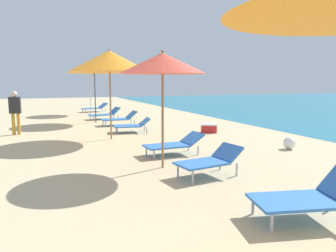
{
  "coord_description": "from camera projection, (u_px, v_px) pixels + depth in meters",
  "views": [
    {
      "loc": [
        -2.1,
        2.15,
        1.83
      ],
      "look_at": [
        0.6,
        8.98,
        0.8
      ],
      "focal_mm": 33.89,
      "sensor_mm": 36.0,
      "label": 1
    }
  ],
  "objects": [
    {
      "name": "umbrella_third",
      "position": [
        162.0,
        63.0,
        6.52
      ],
      "size": [
        1.83,
        1.83,
        2.48
      ],
      "color": "olive",
      "rests_on": "ground"
    },
    {
      "name": "umbrella_farthest",
      "position": [
        89.0,
        68.0,
        17.8
      ],
      "size": [
        2.11,
        2.11,
        2.91
      ],
      "color": "silver",
      "rests_on": "ground"
    },
    {
      "name": "umbrella_fifth",
      "position": [
        94.0,
        68.0,
        13.98
      ],
      "size": [
        2.42,
        2.42,
        2.7
      ],
      "color": "#4C4C51",
      "rests_on": "ground"
    },
    {
      "name": "lounger_third_inland",
      "position": [
        210.0,
        160.0,
        6.15
      ],
      "size": [
        1.35,
        0.78,
        0.58
      ],
      "rotation": [
        0.0,
        0.0,
        3.28
      ],
      "color": "blue",
      "rests_on": "ground"
    },
    {
      "name": "beach_ball",
      "position": [
        289.0,
        143.0,
        8.66
      ],
      "size": [
        0.33,
        0.33,
        0.33
      ],
      "primitive_type": "sphere",
      "color": "white",
      "rests_on": "ground"
    },
    {
      "name": "cooler_box",
      "position": [
        209.0,
        128.0,
        11.48
      ],
      "size": [
        0.66,
        0.54,
        0.31
      ],
      "color": "red",
      "rests_on": "ground"
    },
    {
      "name": "lounger_fourth_shoreside",
      "position": [
        132.0,
        125.0,
        11.52
      ],
      "size": [
        1.38,
        0.87,
        0.52
      ],
      "rotation": [
        0.0,
        0.0,
        2.98
      ],
      "color": "blue",
      "rests_on": "ground"
    },
    {
      "name": "lounger_fifth_shoreside",
      "position": [
        105.0,
        114.0,
        15.6
      ],
      "size": [
        1.57,
        0.91,
        0.57
      ],
      "rotation": [
        0.0,
        0.0,
        3.3
      ],
      "color": "blue",
      "rests_on": "ground"
    },
    {
      "name": "lounger_fifth_inland",
      "position": [
        120.0,
        118.0,
        13.39
      ],
      "size": [
        1.48,
        0.65,
        0.59
      ],
      "rotation": [
        0.0,
        0.0,
        3.16
      ],
      "color": "blue",
      "rests_on": "ground"
    },
    {
      "name": "lounger_second_shoreside",
      "position": [
        309.0,
        196.0,
        4.19
      ],
      "size": [
        1.52,
        0.98,
        0.66
      ],
      "rotation": [
        0.0,
        0.0,
        2.91
      ],
      "color": "blue",
      "rests_on": "ground"
    },
    {
      "name": "person_walking_mid",
      "position": [
        15.0,
        109.0,
        10.92
      ],
      "size": [
        0.39,
        0.27,
        1.51
      ],
      "rotation": [
        0.0,
        0.0,
        4.58
      ],
      "color": "orange",
      "rests_on": "ground"
    },
    {
      "name": "umbrella_fourth",
      "position": [
        109.0,
        61.0,
        9.87
      ],
      "size": [
        2.49,
        2.49,
        2.85
      ],
      "color": "olive",
      "rests_on": "ground"
    },
    {
      "name": "lounger_third_shoreside",
      "position": [
        174.0,
        144.0,
        7.98
      ],
      "size": [
        1.49,
        0.68,
        0.53
      ],
      "rotation": [
        0.0,
        0.0,
        3.18
      ],
      "color": "blue",
      "rests_on": "ground"
    },
    {
      "name": "lounger_farthest_shoreside",
      "position": [
        95.0,
        108.0,
        19.41
      ],
      "size": [
        1.62,
        0.95,
        0.52
      ],
      "rotation": [
        0.0,
        0.0,
        3.34
      ],
      "color": "blue",
      "rests_on": "ground"
    }
  ]
}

